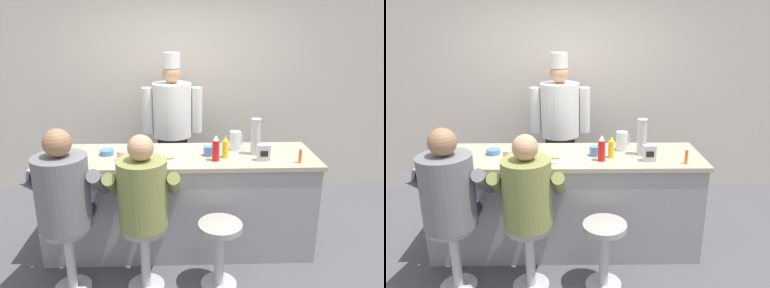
% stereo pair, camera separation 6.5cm
% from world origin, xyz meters
% --- Properties ---
extents(ground_plane, '(20.00, 20.00, 0.00)m').
position_xyz_m(ground_plane, '(0.00, 0.00, 0.00)').
color(ground_plane, '#4C4C51').
extents(wall_back, '(10.00, 0.06, 2.70)m').
position_xyz_m(wall_back, '(0.00, 1.88, 1.35)').
color(wall_back, beige).
rests_on(wall_back, ground_plane).
extents(diner_counter, '(2.60, 0.74, 0.98)m').
position_xyz_m(diner_counter, '(0.00, 0.37, 0.49)').
color(diner_counter, gray).
rests_on(diner_counter, ground_plane).
extents(ketchup_bottle_red, '(0.07, 0.07, 0.25)m').
position_xyz_m(ketchup_bottle_red, '(0.34, 0.21, 1.10)').
color(ketchup_bottle_red, red).
rests_on(ketchup_bottle_red, diner_counter).
extents(mustard_bottle_yellow, '(0.06, 0.06, 0.21)m').
position_xyz_m(mustard_bottle_yellow, '(0.43, 0.29, 1.08)').
color(mustard_bottle_yellow, yellow).
rests_on(mustard_bottle_yellow, diner_counter).
extents(hot_sauce_bottle_orange, '(0.03, 0.03, 0.13)m').
position_xyz_m(hot_sauce_bottle_orange, '(1.09, 0.12, 1.04)').
color(hot_sauce_bottle_orange, orange).
rests_on(hot_sauce_bottle_orange, diner_counter).
extents(water_pitcher_clear, '(0.13, 0.11, 0.19)m').
position_xyz_m(water_pitcher_clear, '(0.56, 0.51, 1.08)').
color(water_pitcher_clear, silver).
rests_on(water_pitcher_clear, diner_counter).
extents(breakfast_plate, '(0.25, 0.25, 0.05)m').
position_xyz_m(breakfast_plate, '(-0.09, 0.23, 1.00)').
color(breakfast_plate, white).
rests_on(breakfast_plate, diner_counter).
extents(cereal_bowl, '(0.13, 0.13, 0.05)m').
position_xyz_m(cereal_bowl, '(-0.69, 0.40, 1.01)').
color(cereal_bowl, '#4C7FB7').
rests_on(cereal_bowl, diner_counter).
extents(coffee_mug_tan, '(0.13, 0.08, 0.09)m').
position_xyz_m(coffee_mug_tan, '(-0.52, 0.24, 1.03)').
color(coffee_mug_tan, beige).
rests_on(coffee_mug_tan, diner_counter).
extents(coffee_mug_blue, '(0.14, 0.09, 0.09)m').
position_xyz_m(coffee_mug_blue, '(0.28, 0.35, 1.03)').
color(coffee_mug_blue, '#4C7AB2').
rests_on(coffee_mug_blue, diner_counter).
extents(cup_stack_steel, '(0.09, 0.09, 0.35)m').
position_xyz_m(cup_stack_steel, '(0.73, 0.37, 1.16)').
color(cup_stack_steel, '#B7BABF').
rests_on(cup_stack_steel, diner_counter).
extents(napkin_dispenser_chrome, '(0.11, 0.07, 0.15)m').
position_xyz_m(napkin_dispenser_chrome, '(0.77, 0.20, 1.06)').
color(napkin_dispenser_chrome, silver).
rests_on(napkin_dispenser_chrome, diner_counter).
extents(diner_seated_grey, '(0.65, 0.64, 1.43)m').
position_xyz_m(diner_seated_grey, '(-0.92, -0.23, 0.86)').
color(diner_seated_grey, '#B2B5BA').
rests_on(diner_seated_grey, ground_plane).
extents(diner_seated_olive, '(0.61, 0.60, 1.37)m').
position_xyz_m(diner_seated_olive, '(-0.29, -0.24, 0.84)').
color(diner_seated_olive, '#B2B5BA').
rests_on(diner_seated_olive, ground_plane).
extents(empty_stool_round, '(0.37, 0.37, 0.60)m').
position_xyz_m(empty_stool_round, '(0.34, -0.27, 0.41)').
color(empty_stool_round, '#B2B5BA').
rests_on(empty_stool_round, ground_plane).
extents(cook_in_whites_near, '(0.73, 0.47, 1.86)m').
position_xyz_m(cook_in_whites_near, '(-0.08, 1.43, 1.02)').
color(cook_in_whites_near, '#232328').
rests_on(cook_in_whites_near, ground_plane).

